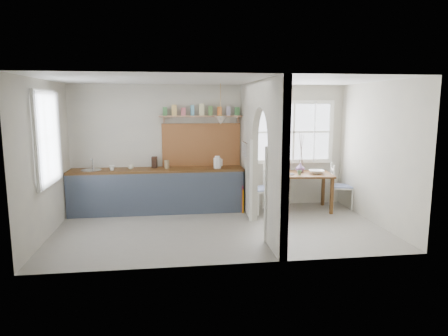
{
  "coord_description": "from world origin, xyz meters",
  "views": [
    {
      "loc": [
        -0.85,
        -6.81,
        2.21
      ],
      "look_at": [
        0.12,
        0.39,
        1.03
      ],
      "focal_mm": 32.0,
      "sensor_mm": 36.0,
      "label": 1
    }
  ],
  "objects": [
    {
      "name": "kitchen_window",
      "position": [
        -2.87,
        0.0,
        1.65
      ],
      "size": [
        0.1,
        1.16,
        1.5
      ],
      "primitive_type": null,
      "color": "white",
      "rests_on": "walls"
    },
    {
      "name": "towel_orange",
      "position": [
        0.58,
        0.93,
        0.25
      ],
      "size": [
        0.02,
        0.03,
        0.49
      ],
      "primitive_type": "cube",
      "color": "orange",
      "rests_on": "counter"
    },
    {
      "name": "backsplash",
      "position": [
        -0.2,
        1.58,
        1.35
      ],
      "size": [
        1.65,
        0.03,
        0.9
      ],
      "primitive_type": "cube",
      "color": "#985028",
      "rests_on": "walls"
    },
    {
      "name": "mug_a",
      "position": [
        -2.01,
        1.21,
        0.95
      ],
      "size": [
        0.12,
        0.12,
        0.1
      ],
      "primitive_type": "imported",
      "rotation": [
        0.0,
        0.0,
        0.08
      ],
      "color": "silver",
      "rests_on": "counter"
    },
    {
      "name": "utensil_rail",
      "position": [
        0.61,
        0.9,
        1.45
      ],
      "size": [
        0.02,
        0.5,
        0.02
      ],
      "primitive_type": "cylinder",
      "rotation": [
        1.57,
        0.0,
        0.0
      ],
      "color": "#B5B9C1",
      "rests_on": "partition"
    },
    {
      "name": "counter",
      "position": [
        -1.13,
        1.33,
        0.46
      ],
      "size": [
        3.5,
        0.6,
        0.9
      ],
      "color": "brown",
      "rests_on": "floor"
    },
    {
      "name": "partition",
      "position": [
        0.7,
        0.06,
        1.45
      ],
      "size": [
        0.12,
        3.2,
        2.6
      ],
      "color": "beige",
      "rests_on": "floor"
    },
    {
      "name": "towel_magenta",
      "position": [
        0.58,
        1.0,
        0.28
      ],
      "size": [
        0.02,
        0.03,
        0.57
      ],
      "primitive_type": "cube",
      "color": "#A01947",
      "rests_on": "counter"
    },
    {
      "name": "kettle",
      "position": [
        0.09,
        1.21,
        1.03
      ],
      "size": [
        0.21,
        0.17,
        0.25
      ],
      "primitive_type": null,
      "rotation": [
        0.0,
        0.0,
        -0.02
      ],
      "color": "white",
      "rests_on": "counter"
    },
    {
      "name": "pendant_lamp",
      "position": [
        0.15,
        1.15,
        1.88
      ],
      "size": [
        0.26,
        0.26,
        0.16
      ],
      "primitive_type": "cone",
      "color": "white",
      "rests_on": "ceiling"
    },
    {
      "name": "table_cup",
      "position": [
        1.75,
        0.94,
        0.82
      ],
      "size": [
        0.11,
        0.11,
        0.09
      ],
      "primitive_type": "imported",
      "rotation": [
        0.0,
        0.0,
        -0.22
      ],
      "color": "#5B805B",
      "rests_on": "dining_table"
    },
    {
      "name": "walls",
      "position": [
        0.0,
        0.0,
        1.3
      ],
      "size": [
        5.81,
        3.21,
        2.6
      ],
      "color": "beige",
      "rests_on": "floor"
    },
    {
      "name": "plate",
      "position": [
        1.55,
        0.98,
        0.78
      ],
      "size": [
        0.24,
        0.24,
        0.02
      ],
      "primitive_type": "cylinder",
      "rotation": [
        0.0,
        0.0,
        0.18
      ],
      "color": "#282424",
      "rests_on": "dining_table"
    },
    {
      "name": "mug_b",
      "position": [
        -1.65,
        1.31,
        0.95
      ],
      "size": [
        0.14,
        0.14,
        0.09
      ],
      "primitive_type": "imported",
      "rotation": [
        0.0,
        0.0,
        0.23
      ],
      "color": "silver",
      "rests_on": "counter"
    },
    {
      "name": "jar",
      "position": [
        -0.94,
        1.32,
        0.98
      ],
      "size": [
        0.12,
        0.12,
        0.17
      ],
      "primitive_type": "cylinder",
      "rotation": [
        0.0,
        0.0,
        -0.2
      ],
      "color": "#8D7650",
      "rests_on": "counter"
    },
    {
      "name": "floor",
      "position": [
        0.0,
        0.0,
        0.0
      ],
      "size": [
        5.8,
        3.2,
        0.01
      ],
      "primitive_type": "cube",
      "color": "gray",
      "rests_on": "ground"
    },
    {
      "name": "bowl",
      "position": [
        2.14,
        1.01,
        0.81
      ],
      "size": [
        0.35,
        0.35,
        0.08
      ],
      "primitive_type": "imported",
      "rotation": [
        0.0,
        0.0,
        -0.13
      ],
      "color": "white",
      "rests_on": "dining_table"
    },
    {
      "name": "sink",
      "position": [
        -2.43,
        1.3,
        0.89
      ],
      "size": [
        0.4,
        0.4,
        0.02
      ],
      "primitive_type": "cylinder",
      "color": "#B5B9C1",
      "rests_on": "counter"
    },
    {
      "name": "ceiling",
      "position": [
        0.0,
        0.0,
        2.6
      ],
      "size": [
        5.8,
        3.2,
        0.01
      ],
      "primitive_type": "cube",
      "color": "beige",
      "rests_on": "walls"
    },
    {
      "name": "vase",
      "position": [
        1.86,
        1.23,
        0.87
      ],
      "size": [
        0.25,
        0.25,
        0.2
      ],
      "primitive_type": "imported",
      "rotation": [
        0.0,
        0.0,
        -0.41
      ],
      "color": "#6D4C7B",
      "rests_on": "dining_table"
    },
    {
      "name": "shelf",
      "position": [
        -0.2,
        1.49,
        2.01
      ],
      "size": [
        1.75,
        0.2,
        0.21
      ],
      "color": "#B17D57",
      "rests_on": "walls"
    },
    {
      "name": "knife_block",
      "position": [
        -1.19,
        1.46,
        1.01
      ],
      "size": [
        0.12,
        0.15,
        0.23
      ],
      "primitive_type": "cube",
      "rotation": [
        0.0,
        0.0,
        -0.1
      ],
      "color": "#43291C",
      "rests_on": "counter"
    },
    {
      "name": "nook_window",
      "position": [
        1.8,
        1.56,
        1.6
      ],
      "size": [
        1.76,
        0.1,
        1.3
      ],
      "primitive_type": null,
      "color": "white",
      "rests_on": "walls"
    },
    {
      "name": "dining_table",
      "position": [
        1.84,
        1.09,
        0.39
      ],
      "size": [
        1.33,
        0.98,
        0.77
      ],
      "primitive_type": null,
      "rotation": [
        0.0,
        0.0,
        -0.13
      ],
      "color": "brown",
      "rests_on": "floor"
    },
    {
      "name": "chair_left",
      "position": [
        0.97,
        1.01,
        0.49
      ],
      "size": [
        0.58,
        0.58,
        0.98
      ],
      "primitive_type": null,
      "rotation": [
        0.0,
        0.0,
        -1.19
      ],
      "color": "white",
      "rests_on": "floor"
    },
    {
      "name": "chair_right",
      "position": [
        2.74,
        1.1,
        0.47
      ],
      "size": [
        0.53,
        0.53,
        0.95
      ],
      "primitive_type": null,
      "rotation": [
        0.0,
        0.0,
        1.32
      ],
      "color": "white",
      "rests_on": "floor"
    }
  ]
}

